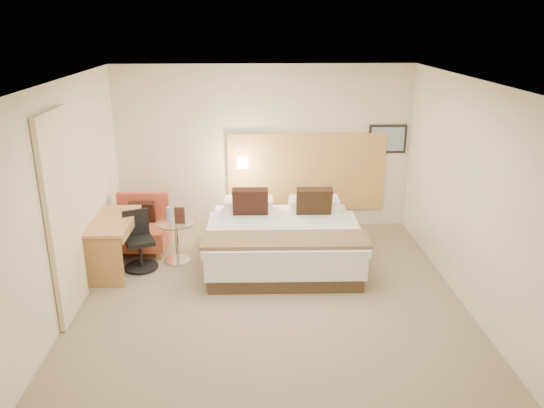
{
  "coord_description": "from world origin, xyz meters",
  "views": [
    {
      "loc": [
        -0.22,
        -5.96,
        3.34
      ],
      "look_at": [
        0.05,
        0.58,
        1.06
      ],
      "focal_mm": 35.0,
      "sensor_mm": 36.0,
      "label": 1
    }
  ],
  "objects_px": {
    "bed": "(283,239)",
    "lounge_chair": "(142,229)",
    "desk_chair": "(139,245)",
    "desk": "(115,230)",
    "side_table": "(177,240)"
  },
  "relations": [
    {
      "from": "bed",
      "to": "lounge_chair",
      "type": "distance_m",
      "value": 2.18
    },
    {
      "from": "desk",
      "to": "desk_chair",
      "type": "distance_m",
      "value": 0.4
    },
    {
      "from": "side_table",
      "to": "lounge_chair",
      "type": "bearing_deg",
      "value": 142.02
    },
    {
      "from": "side_table",
      "to": "desk_chair",
      "type": "bearing_deg",
      "value": -159.64
    },
    {
      "from": "lounge_chair",
      "to": "desk",
      "type": "bearing_deg",
      "value": -108.33
    },
    {
      "from": "bed",
      "to": "side_table",
      "type": "relative_size",
      "value": 3.64
    },
    {
      "from": "bed",
      "to": "side_table",
      "type": "height_order",
      "value": "bed"
    },
    {
      "from": "bed",
      "to": "lounge_chair",
      "type": "relative_size",
      "value": 2.62
    },
    {
      "from": "lounge_chair",
      "to": "desk_chair",
      "type": "distance_m",
      "value": 0.65
    },
    {
      "from": "lounge_chair",
      "to": "desk",
      "type": "relative_size",
      "value": 0.7
    },
    {
      "from": "lounge_chair",
      "to": "desk_chair",
      "type": "xyz_separation_m",
      "value": [
        0.09,
        -0.64,
        0.0
      ]
    },
    {
      "from": "bed",
      "to": "side_table",
      "type": "xyz_separation_m",
      "value": [
        -1.53,
        0.04,
        -0.0
      ]
    },
    {
      "from": "desk",
      "to": "lounge_chair",
      "type": "bearing_deg",
      "value": 71.67
    },
    {
      "from": "lounge_chair",
      "to": "desk",
      "type": "height_order",
      "value": "lounge_chair"
    },
    {
      "from": "bed",
      "to": "desk_chair",
      "type": "relative_size",
      "value": 2.67
    }
  ]
}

